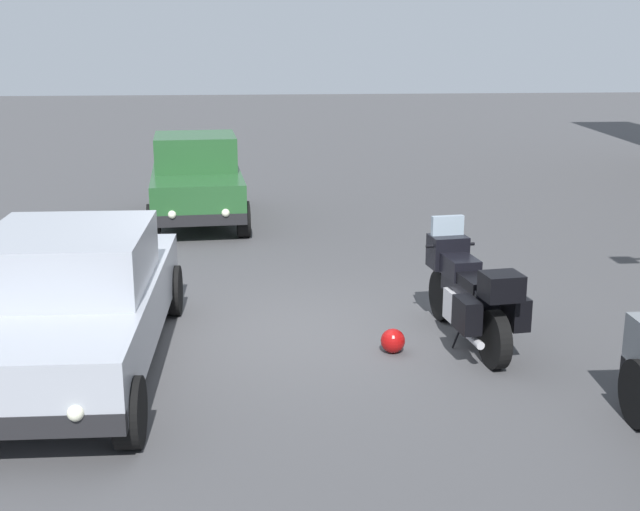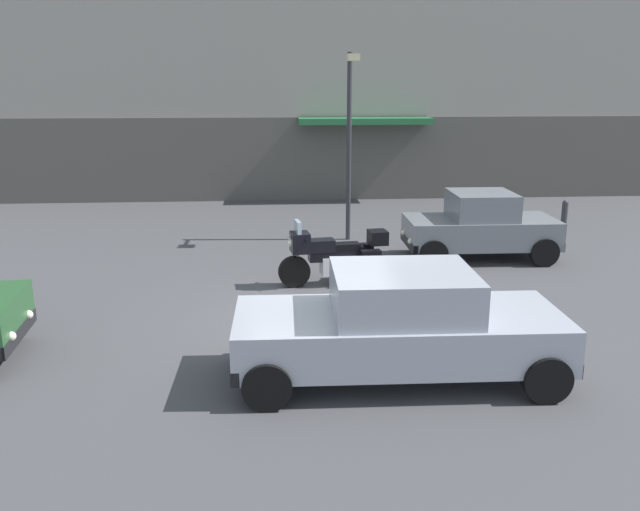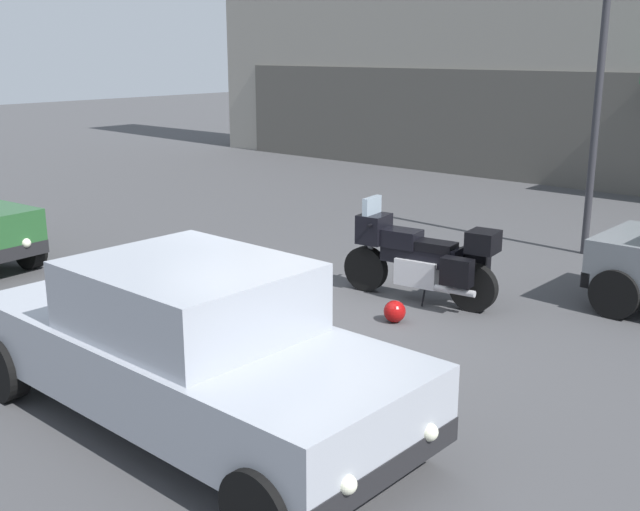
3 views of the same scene
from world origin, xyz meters
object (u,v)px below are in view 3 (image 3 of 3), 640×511
helmet (395,311)px  streetlamp_curbside (596,80)px  car_sedan_far (189,346)px  motorcycle (421,257)px

helmet → streetlamp_curbside: 5.44m
car_sedan_far → motorcycle: bearing=96.9°
helmet → streetlamp_curbside: bearing=84.6°
helmet → car_sedan_far: size_ratio=0.06×
car_sedan_far → helmet: bearing=94.7°
motorcycle → streetlamp_curbside: size_ratio=0.48×
motorcycle → helmet: motorcycle is taller
motorcycle → streetlamp_curbside: 4.44m
helmet → car_sedan_far: car_sedan_far is taller
motorcycle → streetlamp_curbside: (0.68, 3.77, 2.24)m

